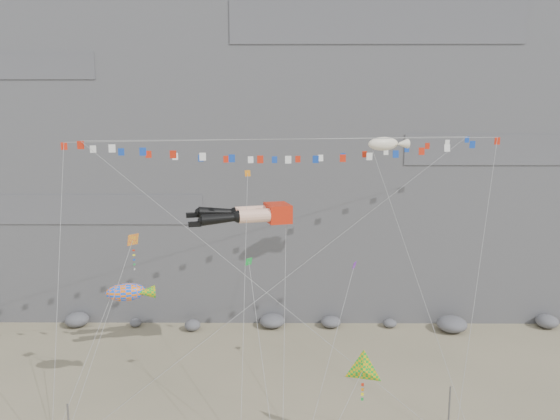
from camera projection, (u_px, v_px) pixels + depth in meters
ground at (268, 419)px, 39.04m from camera, size 120.00×120.00×0.00m
cliff at (274, 84)px, 66.07m from camera, size 80.00×28.00×50.00m
talus_boulders at (272, 321)px, 55.66m from camera, size 60.00×3.00×1.20m
anchor_pole_right at (449, 417)px, 35.40m from camera, size 0.12×0.12×4.30m
legs_kite at (250, 214)px, 42.83m from camera, size 8.34×17.58×21.12m
flag_banner_upper at (286, 139)px, 45.02m from camera, size 33.09×19.43×28.40m
flag_banner_lower at (302, 139)px, 39.12m from camera, size 30.05×9.60×23.10m
harlequin_kite at (133, 240)px, 38.40m from camera, size 4.50×7.42×14.71m
fish_windsock at (126, 292)px, 40.18m from camera, size 5.75×6.89×10.88m
delta_kite at (363, 370)px, 34.27m from camera, size 5.24×4.58×8.08m
blimp_windsock at (383, 144)px, 45.84m from camera, size 6.49×13.30×22.81m
small_kite_a at (247, 179)px, 43.48m from camera, size 1.12×15.30×22.27m
small_kite_b at (354, 268)px, 42.10m from camera, size 4.86×10.09×14.34m
small_kite_c at (249, 264)px, 38.39m from camera, size 2.80×8.38×13.77m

